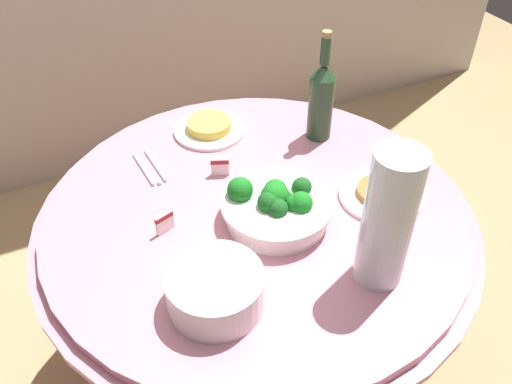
# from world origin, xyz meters

# --- Properties ---
(ground_plane) EXTENTS (6.00, 6.00, 0.00)m
(ground_plane) POSITION_xyz_m (0.00, 0.00, 0.00)
(ground_plane) COLOR tan
(buffet_table) EXTENTS (1.16, 1.16, 0.74)m
(buffet_table) POSITION_xyz_m (0.00, 0.00, 0.38)
(buffet_table) COLOR maroon
(buffet_table) RESTS_ON ground_plane
(broccoli_bowl) EXTENTS (0.28, 0.28, 0.11)m
(broccoli_bowl) POSITION_xyz_m (0.03, -0.06, 0.78)
(broccoli_bowl) COLOR white
(broccoli_bowl) RESTS_ON buffet_table
(plate_stack) EXTENTS (0.21, 0.21, 0.09)m
(plate_stack) POSITION_xyz_m (-0.21, -0.24, 0.79)
(plate_stack) COLOR white
(plate_stack) RESTS_ON buffet_table
(wine_bottle) EXTENTS (0.07, 0.07, 0.34)m
(wine_bottle) POSITION_xyz_m (0.31, 0.21, 0.87)
(wine_bottle) COLOR #244326
(wine_bottle) RESTS_ON buffet_table
(decorative_fruit_vase) EXTENTS (0.11, 0.11, 0.34)m
(decorative_fruit_vase) POSITION_xyz_m (0.15, -0.33, 0.89)
(decorative_fruit_vase) COLOR silver
(decorative_fruit_vase) RESTS_ON buffet_table
(serving_tongs) EXTENTS (0.05, 0.17, 0.01)m
(serving_tongs) POSITION_xyz_m (-0.20, 0.27, 0.74)
(serving_tongs) COLOR silver
(serving_tongs) RESTS_ON buffet_table
(food_plate_peanuts) EXTENTS (0.22, 0.22, 0.03)m
(food_plate_peanuts) POSITION_xyz_m (0.31, -0.11, 0.75)
(food_plate_peanuts) COLOR white
(food_plate_peanuts) RESTS_ON buffet_table
(food_plate_fried_egg) EXTENTS (0.22, 0.22, 0.04)m
(food_plate_fried_egg) POSITION_xyz_m (0.02, 0.38, 0.76)
(food_plate_fried_egg) COLOR white
(food_plate_fried_egg) RESTS_ON buffet_table
(label_placard_front) EXTENTS (0.05, 0.02, 0.05)m
(label_placard_front) POSITION_xyz_m (-0.24, 0.02, 0.77)
(label_placard_front) COLOR white
(label_placard_front) RESTS_ON buffet_table
(label_placard_mid) EXTENTS (0.05, 0.03, 0.05)m
(label_placard_mid) POSITION_xyz_m (-0.03, 0.16, 0.77)
(label_placard_mid) COLOR white
(label_placard_mid) RESTS_ON buffet_table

